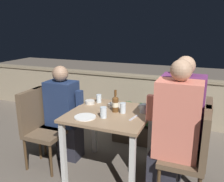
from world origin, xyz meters
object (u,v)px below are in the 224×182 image
chair_left_near (38,122)px  beer_bottle (115,103)px  chair_left_far (52,115)px  chair_right_far (197,136)px  chair_right_near (194,149)px  person_purple_stripe (178,121)px  potted_plant (60,105)px  person_navy_jumper (65,113)px  person_coral_top (173,132)px

chair_left_near → beer_bottle: beer_bottle is taller
chair_left_far → chair_right_far: (1.75, 0.04, 0.00)m
chair_right_near → person_purple_stripe: size_ratio=0.68×
chair_right_far → beer_bottle: bearing=-171.3°
chair_left_near → person_purple_stripe: size_ratio=0.68×
chair_left_near → potted_plant: chair_left_near is taller
person_navy_jumper → person_coral_top: person_coral_top is taller
person_coral_top → chair_right_far: 0.38m
person_coral_top → potted_plant: size_ratio=1.84×
chair_right_near → person_coral_top: 0.24m
beer_bottle → potted_plant: 1.42m
chair_right_near → chair_left_near: bearing=-179.6°
chair_left_near → person_coral_top: bearing=0.5°
person_purple_stripe → potted_plant: size_ratio=1.84×
chair_right_near → beer_bottle: (-0.84, 0.16, 0.29)m
chair_right_near → person_purple_stripe: 0.37m
chair_left_near → chair_left_far: bearing=91.0°
chair_right_near → chair_right_far: size_ratio=1.00×
chair_left_far → person_coral_top: (1.55, -0.25, 0.14)m
person_coral_top → chair_right_far: size_ratio=1.47×
chair_left_near → potted_plant: bearing=108.0°
chair_right_near → chair_right_far: bearing=88.0°
chair_left_far → person_navy_jumper: (0.20, -0.00, 0.05)m
chair_left_near → person_navy_jumper: (0.20, 0.26, 0.05)m
person_navy_jumper → person_purple_stripe: size_ratio=0.87×
chair_right_near → person_purple_stripe: bearing=122.9°
person_navy_jumper → chair_right_far: 1.55m
chair_left_near → person_navy_jumper: person_navy_jumper is taller
chair_left_near → beer_bottle: bearing=10.7°
chair_left_far → person_coral_top: size_ratio=0.68×
beer_bottle → potted_plant: size_ratio=0.32×
person_navy_jumper → chair_right_far: (1.55, 0.04, -0.05)m
person_navy_jumper → potted_plant: size_ratio=1.60×
chair_right_near → chair_right_far: same height
chair_right_near → chair_right_far: (0.01, 0.29, 0.00)m
person_coral_top → potted_plant: person_coral_top is taller
chair_right_near → chair_right_far: 0.29m
chair_left_far → person_navy_jumper: bearing=-0.0°
chair_left_far → potted_plant: size_ratio=1.25×
person_coral_top → potted_plant: (-1.82, 0.84, -0.23)m
chair_right_near → person_coral_top: (-0.20, -0.00, 0.14)m
chair_right_far → person_purple_stripe: bearing=180.0°
potted_plant → chair_right_far: bearing=-15.4°
person_coral_top → person_purple_stripe: bearing=88.0°
chair_left_near → chair_right_far: (1.75, 0.30, 0.00)m
person_navy_jumper → person_coral_top: bearing=-10.5°
chair_right_far → person_purple_stripe: person_purple_stripe is taller
person_navy_jumper → person_purple_stripe: (1.35, 0.04, 0.09)m
person_navy_jumper → beer_bottle: 0.75m
chair_left_near → chair_left_far: same height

